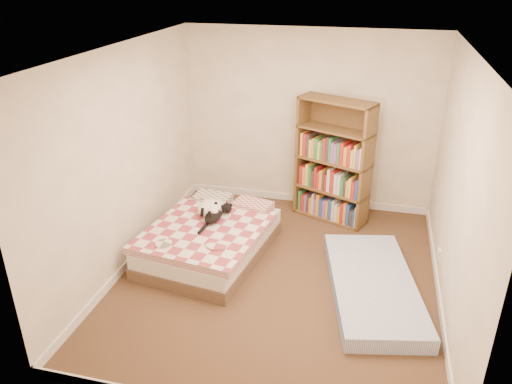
% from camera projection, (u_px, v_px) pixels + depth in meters
% --- Properties ---
extents(room, '(3.51, 4.01, 2.51)m').
position_uv_depth(room, '(280.00, 180.00, 5.18)').
color(room, '#44311D').
rests_on(room, ground).
extents(bed, '(1.46, 1.89, 0.46)m').
position_uv_depth(bed, '(211.00, 238.00, 6.05)').
color(bed, brown).
rests_on(bed, room).
extents(bookshelf, '(1.14, 0.71, 1.68)m').
position_uv_depth(bookshelf, '(332.00, 177.00, 6.77)').
color(bookshelf, '#4F321B').
rests_on(bookshelf, room).
extents(floor_mattress, '(1.24, 2.04, 0.17)m').
position_uv_depth(floor_mattress, '(373.00, 286.00, 5.37)').
color(floor_mattress, '#748BC2').
rests_on(floor_mattress, room).
extents(black_cat, '(0.35, 0.69, 0.16)m').
position_uv_depth(black_cat, '(215.00, 214.00, 6.03)').
color(black_cat, black).
rests_on(black_cat, bed).
extents(white_dog, '(0.42, 0.45, 0.18)m').
position_uv_depth(white_dog, '(212.00, 209.00, 6.11)').
color(white_dog, white).
rests_on(white_dog, bed).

